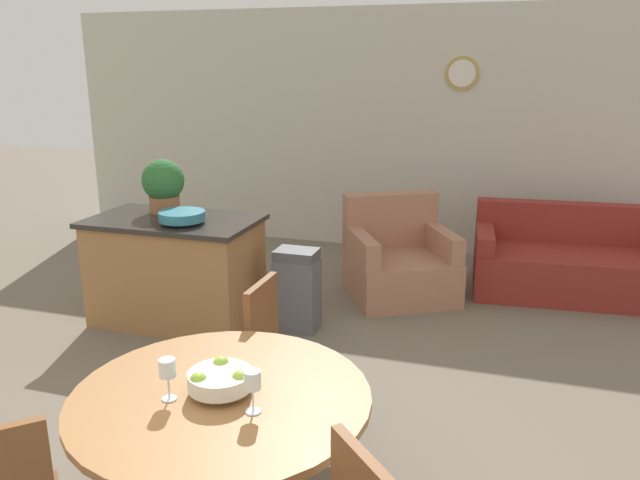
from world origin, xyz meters
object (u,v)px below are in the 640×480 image
at_px(dining_table, 223,428).
at_px(couch, 575,264).
at_px(armchair, 399,264).
at_px(wine_glass_right, 252,382).
at_px(kitchen_island, 176,270).
at_px(fruit_bowl, 220,379).
at_px(trash_bin, 297,290).
at_px(wine_glass_left, 167,370).
at_px(teal_bowl, 182,216).
at_px(potted_plant, 163,184).
at_px(dining_chair_far_side, 281,355).

xyz_separation_m(dining_table, couch, (1.74, 3.90, -0.30)).
relative_size(couch, armchair, 1.58).
distance_m(wine_glass_right, couch, 4.32).
xyz_separation_m(dining_table, kitchen_island, (-1.49, 2.19, -0.13)).
relative_size(fruit_bowl, wine_glass_right, 1.50).
bearing_deg(trash_bin, wine_glass_left, -82.93).
relative_size(wine_glass_left, kitchen_island, 0.13).
bearing_deg(teal_bowl, dining_table, -57.08).
height_order(wine_glass_left, couch, wine_glass_left).
distance_m(dining_table, wine_glass_left, 0.37).
bearing_deg(couch, wine_glass_left, -120.03).
relative_size(potted_plant, trash_bin, 0.66).
bearing_deg(wine_glass_left, wine_glass_right, 1.91).
bearing_deg(armchair, dining_chair_far_side, -124.40).
bearing_deg(fruit_bowl, trash_bin, 101.76).
bearing_deg(potted_plant, wine_glass_left, -58.98).
distance_m(wine_glass_left, wine_glass_right, 0.37).
distance_m(dining_chair_far_side, potted_plant, 2.30).
bearing_deg(wine_glass_right, potted_plant, 127.04).
distance_m(trash_bin, armchair, 1.20).
relative_size(dining_table, fruit_bowl, 4.67).
xyz_separation_m(dining_table, teal_bowl, (-1.34, 2.07, 0.37)).
bearing_deg(armchair, teal_bowl, -168.86).
bearing_deg(trash_bin, kitchen_island, -171.81).
xyz_separation_m(dining_table, armchair, (0.16, 3.34, -0.27)).
relative_size(teal_bowl, trash_bin, 0.54).
xyz_separation_m(wine_glass_right, kitchen_island, (-1.68, 2.28, -0.44)).
bearing_deg(fruit_bowl, dining_chair_far_side, 94.10).
height_order(fruit_bowl, potted_plant, potted_plant).
relative_size(trash_bin, couch, 0.35).
distance_m(potted_plant, trash_bin, 1.43).
height_order(dining_chair_far_side, wine_glass_right, wine_glass_right).
bearing_deg(couch, fruit_bowl, -118.44).
height_order(fruit_bowl, teal_bowl, teal_bowl).
bearing_deg(fruit_bowl, couch, 65.98).
bearing_deg(armchair, wine_glass_left, -124.93).
bearing_deg(dining_table, kitchen_island, 124.32).
bearing_deg(couch, dining_table, -118.43).
bearing_deg(teal_bowl, couch, 30.75).
xyz_separation_m(wine_glass_left, couch, (1.92, 4.00, -0.60)).
height_order(dining_table, dining_chair_far_side, dining_chair_far_side).
relative_size(wine_glass_right, trash_bin, 0.27).
bearing_deg(armchair, fruit_bowl, -121.99).
bearing_deg(wine_glass_left, dining_table, 30.22).
bearing_deg(potted_plant, kitchen_island, -46.38).
distance_m(dining_table, dining_chair_far_side, 0.88).
bearing_deg(trash_bin, dining_table, -78.23).
xyz_separation_m(fruit_bowl, wine_glass_left, (-0.18, -0.11, 0.07)).
relative_size(dining_chair_far_side, trash_bin, 1.38).
distance_m(kitchen_island, armchair, 2.02).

